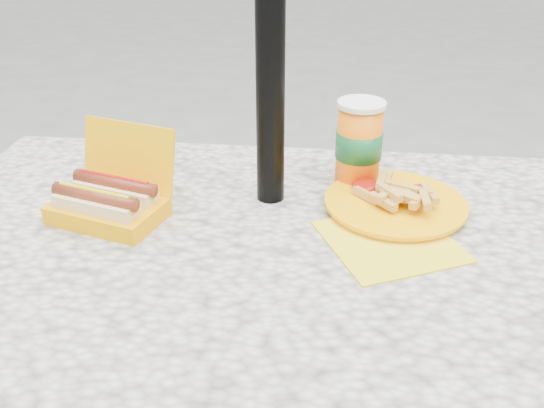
# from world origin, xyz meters

# --- Properties ---
(picnic_table) EXTENTS (1.20, 0.80, 0.75)m
(picnic_table) POSITION_xyz_m (0.00, 0.00, 0.64)
(picnic_table) COLOR beige
(picnic_table) RESTS_ON ground
(umbrella_pole) EXTENTS (0.05, 0.05, 2.20)m
(umbrella_pole) POSITION_xyz_m (0.00, 0.16, 1.10)
(umbrella_pole) COLOR black
(umbrella_pole) RESTS_ON ground
(hotdog_box) EXTENTS (0.22, 0.20, 0.15)m
(hotdog_box) POSITION_xyz_m (-0.27, 0.05, 0.78)
(hotdog_box) COLOR #FCAA00
(hotdog_box) RESTS_ON picnic_table
(fries_plate) EXTENTS (0.27, 0.37, 0.05)m
(fries_plate) POSITION_xyz_m (0.22, 0.13, 0.76)
(fries_plate) COLOR yellow
(fries_plate) RESTS_ON picnic_table
(soda_cup) EXTENTS (0.09, 0.09, 0.17)m
(soda_cup) POSITION_xyz_m (0.16, 0.23, 0.83)
(soda_cup) COLOR orange
(soda_cup) RESTS_ON picnic_table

